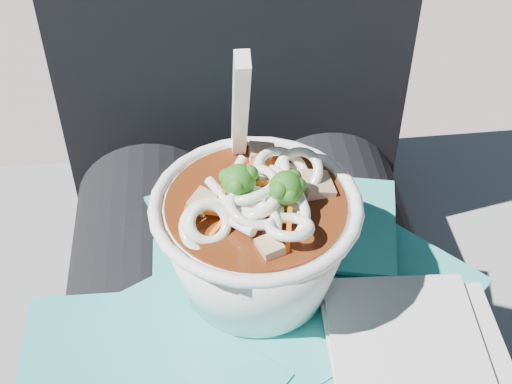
{
  "coord_description": "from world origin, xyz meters",
  "views": [
    {
      "loc": [
        -0.04,
        -0.34,
        1.01
      ],
      "look_at": [
        -0.0,
        0.02,
        0.68
      ],
      "focal_mm": 50.0,
      "sensor_mm": 36.0,
      "label": 1
    }
  ],
  "objects": [
    {
      "name": "person_body",
      "position": [
        0.0,
        0.09,
        0.52
      ],
      "size": [
        0.34,
        0.94,
        0.97
      ],
      "color": "black",
      "rests_on": "ground"
    },
    {
      "name": "lap",
      "position": [
        0.0,
        0.0,
        0.49
      ],
      "size": [
        0.34,
        0.48,
        0.15
      ],
      "color": "black",
      "rests_on": "stone_ledge"
    },
    {
      "name": "napkins",
      "position": [
        0.1,
        -0.05,
        0.59
      ],
      "size": [
        0.13,
        0.14,
        0.01
      ],
      "color": "silver",
      "rests_on": "plastic_bag"
    },
    {
      "name": "udon_bowl",
      "position": [
        0.0,
        0.02,
        0.64
      ],
      "size": [
        0.15,
        0.15,
        0.2
      ],
      "color": "white",
      "rests_on": "plastic_bag"
    },
    {
      "name": "plastic_bag",
      "position": [
        -0.0,
        -0.01,
        0.58
      ],
      "size": [
        0.37,
        0.35,
        0.02
      ],
      "color": "#2AAFA7",
      "rests_on": "lap"
    }
  ]
}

